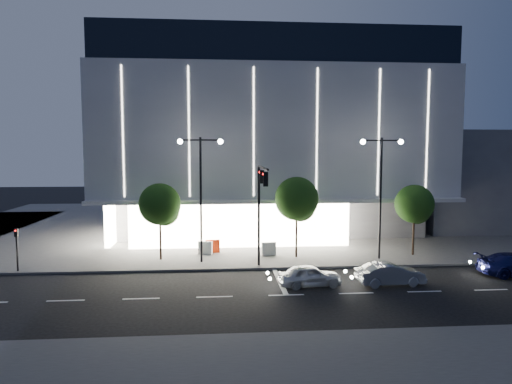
{
  "coord_description": "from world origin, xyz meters",
  "views": [
    {
      "loc": [
        -1.67,
        -26.16,
        8.03
      ],
      "look_at": [
        1.02,
        7.47,
        5.0
      ],
      "focal_mm": 32.0,
      "sensor_mm": 36.0,
      "label": 1
    }
  ],
  "objects_px": {
    "barrier_b": "(205,248)",
    "barrier_d": "(269,249)",
    "barrier_c": "(213,246)",
    "tree_mid": "(297,201)",
    "car_lead": "(310,276)",
    "street_lamp_west": "(201,181)",
    "ped_signal_far": "(17,245)",
    "street_lamp_east": "(381,180)",
    "tree_left": "(160,207)",
    "traffic_mast": "(261,197)",
    "car_second": "(390,274)",
    "tree_right": "(414,206)"
  },
  "relations": [
    {
      "from": "barrier_b",
      "to": "barrier_d",
      "type": "xyz_separation_m",
      "value": [
        4.8,
        -0.73,
        0.0
      ]
    },
    {
      "from": "barrier_c",
      "to": "barrier_b",
      "type": "bearing_deg",
      "value": -137.87
    },
    {
      "from": "tree_mid",
      "to": "car_lead",
      "type": "relative_size",
      "value": 1.63
    },
    {
      "from": "tree_mid",
      "to": "barrier_b",
      "type": "bearing_deg",
      "value": 168.83
    },
    {
      "from": "street_lamp_west",
      "to": "ped_signal_far",
      "type": "height_order",
      "value": "street_lamp_west"
    },
    {
      "from": "street_lamp_east",
      "to": "car_lead",
      "type": "distance_m",
      "value": 10.21
    },
    {
      "from": "tree_left",
      "to": "car_lead",
      "type": "relative_size",
      "value": 1.51
    },
    {
      "from": "traffic_mast",
      "to": "street_lamp_east",
      "type": "xyz_separation_m",
      "value": [
        9.0,
        2.66,
        0.93
      ]
    },
    {
      "from": "street_lamp_west",
      "to": "barrier_d",
      "type": "distance_m",
      "value": 7.47
    },
    {
      "from": "street_lamp_east",
      "to": "barrier_b",
      "type": "xyz_separation_m",
      "value": [
        -12.8,
        2.37,
        -5.31
      ]
    },
    {
      "from": "tree_mid",
      "to": "barrier_c",
      "type": "xyz_separation_m",
      "value": [
        -6.28,
        1.94,
        -3.68
      ]
    },
    {
      "from": "traffic_mast",
      "to": "tree_mid",
      "type": "bearing_deg",
      "value": 50.58
    },
    {
      "from": "street_lamp_east",
      "to": "car_lead",
      "type": "height_order",
      "value": "street_lamp_east"
    },
    {
      "from": "traffic_mast",
      "to": "barrier_b",
      "type": "relative_size",
      "value": 6.43
    },
    {
      "from": "tree_mid",
      "to": "barrier_d",
      "type": "relative_size",
      "value": 5.59
    },
    {
      "from": "tree_mid",
      "to": "barrier_c",
      "type": "distance_m",
      "value": 7.54
    },
    {
      "from": "tree_left",
      "to": "car_second",
      "type": "distance_m",
      "value": 16.47
    },
    {
      "from": "ped_signal_far",
      "to": "tree_right",
      "type": "distance_m",
      "value": 28.21
    },
    {
      "from": "ped_signal_far",
      "to": "car_lead",
      "type": "distance_m",
      "value": 19.21
    },
    {
      "from": "tree_left",
      "to": "tree_right",
      "type": "bearing_deg",
      "value": -0.0
    },
    {
      "from": "ped_signal_far",
      "to": "car_lead",
      "type": "relative_size",
      "value": 0.79
    },
    {
      "from": "street_lamp_east",
      "to": "car_second",
      "type": "height_order",
      "value": "street_lamp_east"
    },
    {
      "from": "tree_left",
      "to": "car_second",
      "type": "bearing_deg",
      "value": -26.15
    },
    {
      "from": "car_lead",
      "to": "barrier_c",
      "type": "relative_size",
      "value": 3.43
    },
    {
      "from": "ped_signal_far",
      "to": "tree_right",
      "type": "xyz_separation_m",
      "value": [
        28.03,
        2.52,
        2.0
      ]
    },
    {
      "from": "barrier_b",
      "to": "traffic_mast",
      "type": "bearing_deg",
      "value": -32.57
    },
    {
      "from": "car_second",
      "to": "street_lamp_east",
      "type": "bearing_deg",
      "value": -17.63
    },
    {
      "from": "street_lamp_east",
      "to": "barrier_b",
      "type": "height_order",
      "value": "street_lamp_east"
    },
    {
      "from": "tree_mid",
      "to": "ped_signal_far",
      "type": "bearing_deg",
      "value": -172.45
    },
    {
      "from": "barrier_c",
      "to": "barrier_d",
      "type": "bearing_deg",
      "value": -22.62
    },
    {
      "from": "street_lamp_west",
      "to": "street_lamp_east",
      "type": "distance_m",
      "value": 13.0
    },
    {
      "from": "tree_left",
      "to": "barrier_b",
      "type": "distance_m",
      "value": 4.83
    },
    {
      "from": "street_lamp_west",
      "to": "tree_right",
      "type": "distance_m",
      "value": 16.19
    },
    {
      "from": "car_second",
      "to": "barrier_d",
      "type": "height_order",
      "value": "car_second"
    },
    {
      "from": "car_lead",
      "to": "tree_left",
      "type": "bearing_deg",
      "value": 47.95
    },
    {
      "from": "car_lead",
      "to": "barrier_d",
      "type": "bearing_deg",
      "value": 6.12
    },
    {
      "from": "ped_signal_far",
      "to": "tree_right",
      "type": "bearing_deg",
      "value": 5.14
    },
    {
      "from": "ped_signal_far",
      "to": "barrier_d",
      "type": "xyz_separation_m",
      "value": [
        17.0,
        3.14,
        -1.24
      ]
    },
    {
      "from": "barrier_b",
      "to": "car_lead",
      "type": "bearing_deg",
      "value": -31.93
    },
    {
      "from": "street_lamp_west",
      "to": "ped_signal_far",
      "type": "bearing_deg",
      "value": -172.87
    },
    {
      "from": "ped_signal_far",
      "to": "street_lamp_east",
      "type": "bearing_deg",
      "value": 3.44
    },
    {
      "from": "car_second",
      "to": "car_lead",
      "type": "bearing_deg",
      "value": 84.79
    },
    {
      "from": "street_lamp_west",
      "to": "tree_right",
      "type": "bearing_deg",
      "value": 3.64
    },
    {
      "from": "street_lamp_west",
      "to": "car_lead",
      "type": "relative_size",
      "value": 2.38
    },
    {
      "from": "street_lamp_west",
      "to": "tree_left",
      "type": "height_order",
      "value": "street_lamp_west"
    },
    {
      "from": "tree_left",
      "to": "barrier_c",
      "type": "xyz_separation_m",
      "value": [
        3.72,
        1.94,
        -3.38
      ]
    },
    {
      "from": "tree_mid",
      "to": "car_lead",
      "type": "height_order",
      "value": "tree_mid"
    },
    {
      "from": "car_second",
      "to": "traffic_mast",
      "type": "bearing_deg",
      "value": 61.69
    },
    {
      "from": "barrier_d",
      "to": "traffic_mast",
      "type": "bearing_deg",
      "value": -113.13
    },
    {
      "from": "street_lamp_east",
      "to": "tree_right",
      "type": "relative_size",
      "value": 1.63
    }
  ]
}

